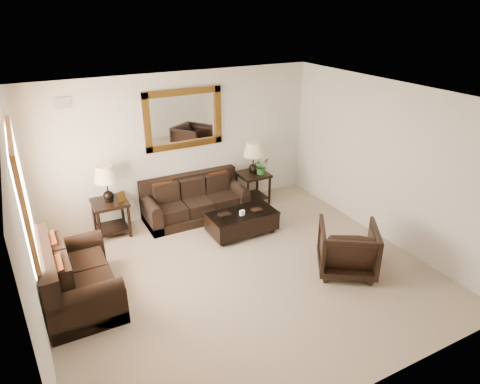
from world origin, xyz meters
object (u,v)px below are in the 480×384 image
end_table_right (253,164)px  armchair (348,246)px  sofa (195,203)px  coffee_table (242,220)px  end_table_left (108,191)px  loveseat (74,280)px

end_table_right → armchair: 2.86m
sofa → coffee_table: 1.12m
end_table_left → armchair: 4.09m
end_table_left → coffee_table: 2.38m
end_table_left → armchair: size_ratio=1.51×
end_table_right → armchair: size_ratio=1.49×
sofa → loveseat: bearing=-146.5°
end_table_left → armchair: bearing=-44.0°
coffee_table → sofa: bearing=115.3°
sofa → coffee_table: (0.50, -1.00, -0.03)m
sofa → end_table_right: end_table_right is taller
sofa → end_table_right: (1.31, 0.05, 0.55)m
end_table_right → end_table_left: bearing=-179.9°
sofa → end_table_right: bearing=2.3°
end_table_right → coffee_table: (-0.82, -1.05, -0.58)m
armchair → sofa: bearing=-29.6°
loveseat → end_table_right: bearing=-66.1°
coffee_table → end_table_left: bearing=151.9°
end_table_left → end_table_right: size_ratio=1.01×
sofa → armchair: (1.37, -2.78, 0.14)m
end_table_left → end_table_right: end_table_left is taller
coffee_table → armchair: (0.87, -1.78, 0.18)m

